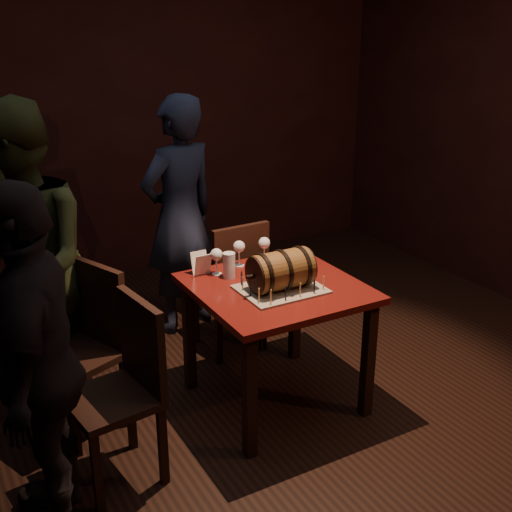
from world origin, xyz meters
name	(u,v)px	position (x,y,z in m)	size (l,w,h in m)	color
room_shell	(271,175)	(0.00, 0.00, 1.40)	(5.04, 5.04, 2.80)	black
pub_table	(276,303)	(0.07, 0.05, 0.64)	(0.90, 0.90, 0.75)	#480D0C
cake_board	(281,289)	(0.06, -0.02, 0.76)	(0.45, 0.35, 0.01)	gray
barrel_cake	(281,270)	(0.06, -0.02, 0.87)	(0.39, 0.23, 0.23)	brown
birthday_candles	(281,281)	(0.06, -0.02, 0.80)	(0.40, 0.30, 0.09)	#F6DD93
wine_glass_left	(216,256)	(-0.15, 0.36, 0.87)	(0.07, 0.07, 0.16)	silver
wine_glass_mid	(239,248)	(0.03, 0.41, 0.87)	(0.07, 0.07, 0.16)	silver
wine_glass_right	(264,244)	(0.19, 0.39, 0.87)	(0.07, 0.07, 0.16)	silver
pint_of_ale	(229,266)	(-0.11, 0.28, 0.82)	(0.07, 0.07, 0.15)	silver
menu_card	(201,264)	(-0.23, 0.40, 0.81)	(0.10, 0.05, 0.13)	white
chair_back	(234,281)	(0.14, 0.70, 0.52)	(0.42, 0.42, 0.93)	black
chair_left_rear	(88,339)	(-0.93, 0.37, 0.52)	(0.52, 0.52, 0.93)	black
chair_left_front	(126,382)	(-0.89, -0.14, 0.52)	(0.45, 0.45, 0.93)	black
person_back	(180,216)	(-0.01, 1.23, 0.85)	(0.62, 0.40, 1.69)	#1C2238
person_left_rear	(24,267)	(-1.16, 0.65, 0.90)	(0.87, 0.68, 1.79)	#333C1E
person_left_front	(38,365)	(-1.29, -0.28, 0.80)	(0.94, 0.39, 1.60)	black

